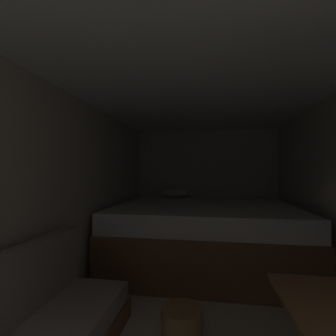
# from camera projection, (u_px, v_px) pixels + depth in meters

# --- Properties ---
(ground_plane) EXTENTS (6.75, 6.75, 0.00)m
(ground_plane) POSITION_uv_depth(u_px,v_px,m) (202.00, 316.00, 2.24)
(ground_plane) COLOR beige
(wall_back) EXTENTS (2.62, 0.05, 2.04)m
(wall_back) POSITION_uv_depth(u_px,v_px,m) (206.00, 186.00, 4.62)
(wall_back) COLOR beige
(wall_back) RESTS_ON ground
(wall_left) EXTENTS (0.05, 4.75, 2.04)m
(wall_left) POSITION_uv_depth(u_px,v_px,m) (69.00, 199.00, 2.47)
(wall_left) COLOR beige
(wall_left) RESTS_ON ground
(ceiling_slab) EXTENTS (2.62, 4.75, 0.05)m
(ceiling_slab) POSITION_uv_depth(u_px,v_px,m) (202.00, 85.00, 2.27)
(ceiling_slab) COLOR white
(ceiling_slab) RESTS_ON wall_left
(bed) EXTENTS (2.40, 2.07, 1.00)m
(bed) POSITION_uv_depth(u_px,v_px,m) (204.00, 234.00, 3.53)
(bed) COLOR brown
(bed) RESTS_ON ground
(wicker_basket) EXTENTS (0.32, 0.32, 0.23)m
(wicker_basket) POSITION_uv_depth(u_px,v_px,m) (182.00, 323.00, 1.94)
(wicker_basket) COLOR olive
(wicker_basket) RESTS_ON ground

